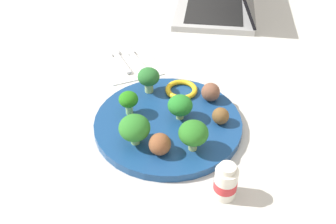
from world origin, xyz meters
TOP-DOWN VIEW (x-y plane):
  - ground_plane at (0.00, 0.00)m, footprint 4.00×4.00m
  - plate at (0.00, 0.00)m, footprint 0.28×0.28m
  - broccoli_floret_front_right at (-0.04, 0.07)m, footprint 0.06×0.06m
  - broccoli_floret_far_rim at (0.00, -0.02)m, footprint 0.05×0.05m
  - broccoli_floret_near_rim at (0.04, 0.06)m, footprint 0.04×0.04m
  - broccoli_floret_mid_left at (-0.09, -0.02)m, footprint 0.05×0.05m
  - broccoli_floret_front_left at (0.10, 0.01)m, footprint 0.04×0.04m
  - meatball_near_rim at (-0.04, -0.09)m, footprint 0.03×0.03m
  - meatball_back_left at (-0.08, 0.04)m, footprint 0.04×0.04m
  - meatball_mid_right at (0.04, -0.10)m, footprint 0.04×0.04m
  - pepper_ring_mid_left at (0.08, -0.05)m, footprint 0.08×0.08m
  - napkin at (0.25, 0.02)m, footprint 0.18×0.13m
  - fork at (0.26, 0.04)m, footprint 0.12×0.03m
  - knife at (0.26, 0.01)m, footprint 0.15×0.04m
  - yogurt_bottle at (-0.18, -0.04)m, footprint 0.04×0.04m

SIDE VIEW (x-z plane):
  - ground_plane at x=0.00m, z-range 0.00..0.00m
  - napkin at x=0.25m, z-range 0.00..0.01m
  - knife at x=0.26m, z-range 0.00..0.01m
  - fork at x=0.26m, z-range 0.00..0.01m
  - plate at x=0.00m, z-range 0.00..0.02m
  - pepper_ring_mid_left at x=0.08m, z-range 0.02..0.03m
  - yogurt_bottle at x=-0.18m, z-range 0.00..0.06m
  - meatball_near_rim at x=-0.04m, z-range 0.02..0.05m
  - meatball_mid_right at x=0.04m, z-range 0.02..0.05m
  - meatball_back_left at x=-0.08m, z-range 0.02..0.05m
  - broccoli_floret_far_rim at x=0.00m, z-range 0.02..0.07m
  - broccoli_floret_near_rim at x=0.04m, z-range 0.02..0.07m
  - broccoli_floret_front_right at x=-0.04m, z-range 0.02..0.08m
  - broccoli_floret_front_left at x=0.10m, z-range 0.02..0.08m
  - broccoli_floret_mid_left at x=-0.09m, z-range 0.02..0.08m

